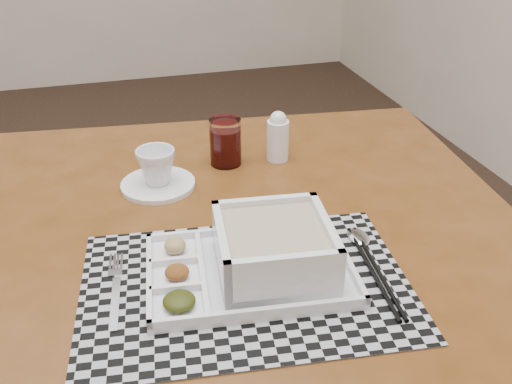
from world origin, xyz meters
TOP-DOWN VIEW (x-y plane):
  - dining_table at (0.79, -0.88)m, footprint 1.19×1.19m
  - placemat at (0.78, -1.02)m, footprint 0.54×0.40m
  - serving_tray at (0.82, -1.00)m, footprint 0.34×0.25m
  - fork at (0.58, -0.97)m, footprint 0.04×0.19m
  - spoon at (1.00, -0.96)m, footprint 0.04×0.18m
  - chopsticks at (0.99, -1.04)m, footprint 0.04×0.24m
  - saucer at (0.69, -0.66)m, footprint 0.15×0.15m
  - cup at (0.69, -0.66)m, footprint 0.10×0.10m
  - juice_glass at (0.85, -0.60)m, footprint 0.07×0.07m
  - creamer_bottle at (0.96, -0.61)m, footprint 0.05×0.05m

SIDE VIEW (x-z plane):
  - dining_table at x=0.79m, z-range 0.32..1.13m
  - placemat at x=0.78m, z-range 0.81..0.81m
  - fork at x=0.58m, z-range 0.81..0.81m
  - saucer at x=0.69m, z-range 0.81..0.82m
  - spoon at x=1.00m, z-range 0.81..0.82m
  - chopsticks at x=0.99m, z-range 0.81..0.82m
  - serving_tray at x=0.82m, z-range 0.80..0.89m
  - cup at x=0.69m, z-range 0.82..0.89m
  - juice_glass at x=0.85m, z-range 0.81..0.91m
  - creamer_bottle at x=0.96m, z-range 0.81..0.92m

